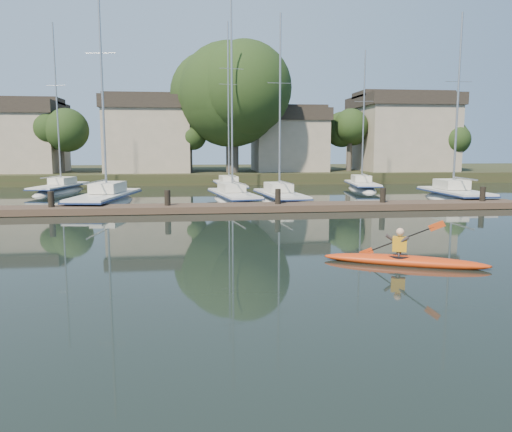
{
  "coord_description": "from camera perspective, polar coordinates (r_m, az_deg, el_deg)",
  "views": [
    {
      "loc": [
        -1.42,
        -12.96,
        3.55
      ],
      "look_at": [
        0.54,
        3.56,
        1.2
      ],
      "focal_mm": 35.0,
      "sensor_mm": 36.0,
      "label": 1
    }
  ],
  "objects": [
    {
      "name": "sailboat_3",
      "position": [
        31.76,
        2.78,
        1.26
      ],
      "size": [
        2.94,
        8.16,
        12.86
      ],
      "rotation": [
        0.0,
        0.0,
        0.11
      ],
      "color": "silver",
      "rests_on": "ground"
    },
    {
      "name": "sailboat_2",
      "position": [
        32.13,
        -2.61,
        1.36
      ],
      "size": [
        3.43,
        8.87,
        14.32
      ],
      "rotation": [
        0.0,
        0.0,
        0.17
      ],
      "color": "silver",
      "rests_on": "ground"
    },
    {
      "name": "sailboat_6",
      "position": [
        40.94,
        -3.05,
        2.81
      ],
      "size": [
        2.64,
        9.21,
        14.44
      ],
      "rotation": [
        0.0,
        0.0,
        0.08
      ],
      "color": "silver",
      "rests_on": "ground"
    },
    {
      "name": "shore",
      "position": [
        53.34,
        -3.55,
        7.67
      ],
      "size": [
        90.0,
        25.25,
        12.75
      ],
      "color": "#253018",
      "rests_on": "ground"
    },
    {
      "name": "ground",
      "position": [
        13.52,
        -0.51,
        -7.19
      ],
      "size": [
        160.0,
        160.0,
        0.0
      ],
      "primitive_type": "plane",
      "color": "black",
      "rests_on": "ground"
    },
    {
      "name": "sailboat_5",
      "position": [
        41.52,
        -21.45,
        2.33
      ],
      "size": [
        3.55,
        8.6,
        13.87
      ],
      "rotation": [
        0.0,
        0.0,
        -0.2
      ],
      "color": "silver",
      "rests_on": "ground"
    },
    {
      "name": "sailboat_7",
      "position": [
        41.81,
        12.0,
        2.73
      ],
      "size": [
        3.01,
        7.84,
        12.33
      ],
      "rotation": [
        0.0,
        0.0,
        -0.13
      ],
      "color": "silver",
      "rests_on": "ground"
    },
    {
      "name": "kayak",
      "position": [
        15.68,
        16.53,
        -4.68
      ],
      "size": [
        4.7,
        2.57,
        1.55
      ],
      "rotation": [
        0.0,
        0.0,
        -0.42
      ],
      "color": "red",
      "rests_on": "ground"
    },
    {
      "name": "sailboat_1",
      "position": [
        31.59,
        -16.79,
        0.85
      ],
      "size": [
        3.82,
        9.7,
        15.45
      ],
      "rotation": [
        0.0,
        0.0,
        -0.16
      ],
      "color": "silver",
      "rests_on": "ground"
    },
    {
      "name": "dock",
      "position": [
        27.21,
        -3.73,
        0.95
      ],
      "size": [
        34.0,
        2.0,
        1.8
      ],
      "color": "#4F3A2D",
      "rests_on": "ground"
    },
    {
      "name": "sailboat_4",
      "position": [
        35.16,
        21.66,
        1.32
      ],
      "size": [
        2.45,
        7.86,
        13.31
      ],
      "rotation": [
        0.0,
        0.0,
        -0.01
      ],
      "color": "silver",
      "rests_on": "ground"
    }
  ]
}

